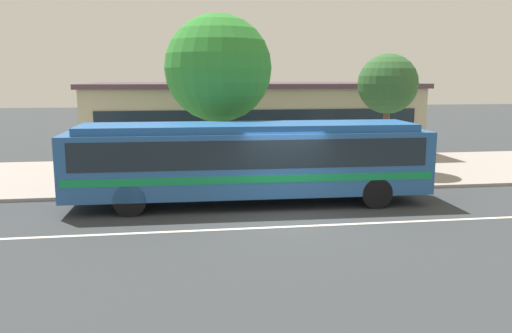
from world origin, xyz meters
The scene contains 10 objects.
ground_plane centered at (0.00, 0.00, 0.00)m, with size 120.00×120.00×0.00m, color #34383B.
sidewalk_slab centered at (0.00, 7.36, 0.06)m, with size 60.00×8.00×0.12m, color #9C928C.
lane_stripe_center centered at (0.00, -0.80, 0.00)m, with size 56.00×0.16×0.01m, color silver.
transit_bus centered at (-0.95, 2.01, 1.56)m, with size 11.77×2.71×2.68m.
pedestrian_waiting_near_sign centered at (-0.70, 5.07, 1.09)m, with size 0.42×0.42×1.65m.
pedestrian_walking_along_curb centered at (1.46, 5.44, 1.15)m, with size 0.38×0.38×1.75m.
pedestrian_standing_by_tree centered at (1.33, 5.19, 1.14)m, with size 0.42×0.42×1.75m.
street_tree_near_stop centered at (-1.67, 5.54, 4.49)m, with size 4.11×4.11×6.43m.
street_tree_mid_block centered at (5.58, 6.51, 3.85)m, with size 2.54×2.54×5.03m.
station_building centered at (0.66, 14.26, 1.93)m, with size 17.24×9.30×3.84m.
Camera 1 is at (-3.17, -14.53, 4.16)m, focal length 36.16 mm.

